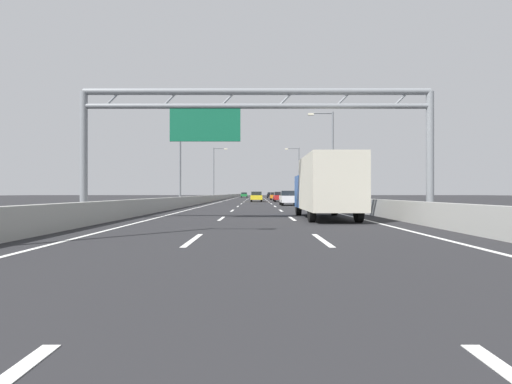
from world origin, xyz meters
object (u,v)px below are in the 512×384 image
(streetlamp_left_far, at_px, (216,170))
(green_car, at_px, (245,195))
(streetlamp_right_mid, at_px, (332,152))
(sign_gantry, at_px, (252,119))
(box_truck, at_px, (328,186))
(yellow_car, at_px, (258,197))
(orange_car, at_px, (276,196))
(streetlamp_left_mid, at_px, (184,152))
(white_car, at_px, (290,198))
(streetlamp_right_far, at_px, (299,170))
(red_car, at_px, (281,197))
(black_car, at_px, (272,195))

(streetlamp_left_far, relative_size, green_car, 2.13)
(streetlamp_right_mid, bearing_deg, sign_gantry, -110.75)
(box_truck, bearing_deg, yellow_car, 95.20)
(yellow_car, bearing_deg, orange_car, 77.09)
(streetlamp_left_mid, xyz_separation_m, white_car, (10.89, 1.97, -4.61))
(streetlamp_right_mid, bearing_deg, streetlamp_right_far, 90.00)
(green_car, bearing_deg, streetlamp_left_far, -95.44)
(sign_gantry, bearing_deg, streetlamp_left_mid, 109.18)
(green_car, height_order, box_truck, box_truck)
(streetlamp_right_mid, xyz_separation_m, white_car, (-4.04, 1.97, -4.61))
(sign_gantry, xyz_separation_m, green_car, (-3.15, 93.70, -4.12))
(red_car, relative_size, box_truck, 0.60)
(white_car, height_order, box_truck, box_truck)
(yellow_car, bearing_deg, streetlamp_left_far, 120.86)
(streetlamp_right_far, height_order, black_car, streetlamp_right_far)
(sign_gantry, height_order, streetlamp_right_far, streetlamp_right_far)
(streetlamp_left_far, distance_m, black_car, 33.14)
(orange_car, bearing_deg, white_car, -90.12)
(streetlamp_right_mid, bearing_deg, orange_car, 96.71)
(green_car, bearing_deg, red_car, -82.64)
(streetlamp_right_far, bearing_deg, black_car, 96.91)
(streetlamp_right_far, height_order, box_truck, streetlamp_right_far)
(streetlamp_left_mid, relative_size, box_truck, 1.23)
(sign_gantry, distance_m, black_car, 82.78)
(black_car, distance_m, box_truck, 81.71)
(streetlamp_right_mid, relative_size, black_car, 2.25)
(streetlamp_right_mid, bearing_deg, box_truck, -101.37)
(streetlamp_right_mid, height_order, green_car, streetlamp_right_mid)
(streetlamp_right_far, xyz_separation_m, red_car, (-3.94, -12.20, -4.63))
(yellow_car, xyz_separation_m, green_car, (-3.48, 54.48, -0.02))
(streetlamp_left_far, bearing_deg, green_car, 84.56)
(streetlamp_right_mid, relative_size, streetlamp_left_far, 1.00)
(orange_car, bearing_deg, streetlamp_right_mid, -83.29)
(sign_gantry, bearing_deg, streetlamp_right_far, 81.44)
(streetlamp_left_mid, xyz_separation_m, black_car, (11.19, 62.03, -4.63))
(streetlamp_right_mid, distance_m, yellow_car, 20.62)
(streetlamp_right_mid, distance_m, white_car, 6.44)
(sign_gantry, height_order, white_car, sign_gantry)
(red_car, distance_m, orange_car, 14.83)
(sign_gantry, height_order, streetlamp_left_far, streetlamp_left_far)
(black_car, relative_size, box_truck, 0.55)
(orange_car, distance_m, green_car, 39.95)
(streetlamp_right_mid, distance_m, green_car, 74.11)
(streetlamp_right_far, relative_size, box_truck, 1.23)
(streetlamp_left_far, distance_m, box_truck, 52.17)
(yellow_car, bearing_deg, white_car, -78.47)
(sign_gantry, xyz_separation_m, box_truck, (3.83, 0.87, -3.19))
(streetlamp_right_mid, height_order, streetlamp_right_far, same)
(streetlamp_left_far, xyz_separation_m, white_car, (10.89, -29.21, -4.61))
(streetlamp_left_mid, distance_m, black_car, 63.20)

